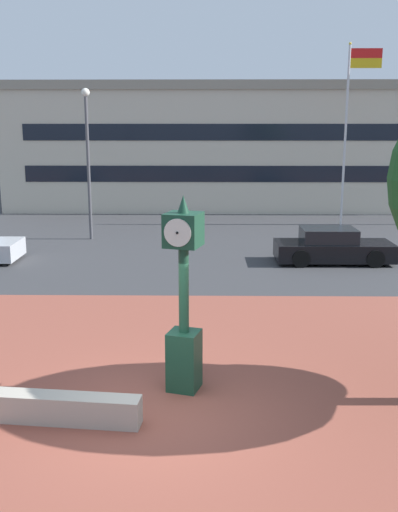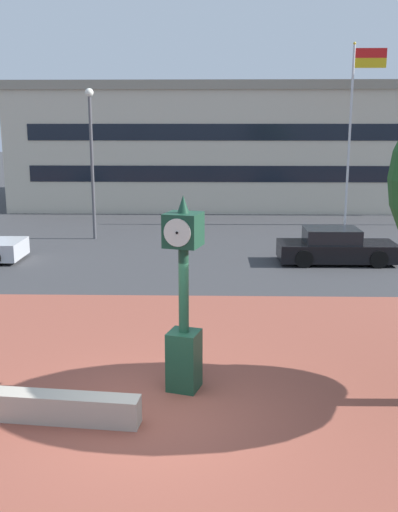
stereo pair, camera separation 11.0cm
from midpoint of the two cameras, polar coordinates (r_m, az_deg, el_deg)
The scene contains 8 objects.
ground_plane at distance 10.74m, azimuth -3.97°, elevation -15.08°, with size 200.00×200.00×0.00m, color #38383A.
plaza_brick_paving at distance 12.25m, azimuth -3.23°, elevation -11.40°, with size 44.00×11.37×0.01m, color brown.
planter_wall at distance 10.73m, azimuth -14.10°, elevation -13.99°, with size 3.20×0.40×0.50m, color #ADA393.
street_clock at distance 11.05m, azimuth -1.20°, elevation -4.76°, with size 0.77×0.79×3.75m.
car_street_mid at distance 22.18m, azimuth 13.20°, elevation 0.80°, with size 4.26×1.82×1.28m.
flagpole_primary at distance 30.53m, azimuth 14.85°, elevation 12.59°, with size 1.63×0.14×8.82m.
civic_building at distance 40.34m, azimuth 5.82°, elevation 10.71°, with size 30.15×14.54×7.34m.
street_lamp_post at distance 26.21m, azimuth -10.24°, elevation 10.21°, with size 0.36×0.36×6.48m.
Camera 2 is at (1.01, -9.46, 4.99)m, focal length 41.36 mm.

